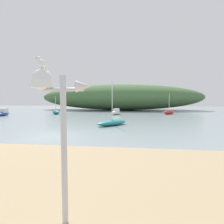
{
  "coord_description": "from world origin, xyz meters",
  "views": [
    {
      "loc": [
        5.9,
        -12.7,
        2.69
      ],
      "look_at": [
        3.36,
        7.36,
        1.28
      ],
      "focal_mm": 28.91,
      "sensor_mm": 36.0,
      "label": 1
    }
  ],
  "objects_px": {
    "seagull_on_radar": "(41,62)",
    "sailboat_near_shore": "(56,112)",
    "motorboat_far_right": "(2,113)",
    "sailboat_outer_mooring": "(112,123)",
    "sailboat_west_reach": "(169,112)",
    "mast_structure": "(52,100)",
    "motorboat_east_reach": "(116,112)"
  },
  "relations": [
    {
      "from": "sailboat_west_reach",
      "to": "sailboat_near_shore",
      "type": "distance_m",
      "value": 20.84
    },
    {
      "from": "motorboat_east_reach",
      "to": "motorboat_far_right",
      "type": "xyz_separation_m",
      "value": [
        -18.57,
        -4.31,
        -0.0
      ]
    },
    {
      "from": "motorboat_east_reach",
      "to": "sailboat_outer_mooring",
      "type": "height_order",
      "value": "sailboat_outer_mooring"
    },
    {
      "from": "sailboat_near_shore",
      "to": "motorboat_east_reach",
      "type": "bearing_deg",
      "value": -0.15
    },
    {
      "from": "mast_structure",
      "to": "sailboat_near_shore",
      "type": "bearing_deg",
      "value": 114.48
    },
    {
      "from": "motorboat_east_reach",
      "to": "sailboat_west_reach",
      "type": "xyz_separation_m",
      "value": [
        9.54,
        2.19,
        -0.05
      ]
    },
    {
      "from": "mast_structure",
      "to": "motorboat_far_right",
      "type": "relative_size",
      "value": 0.81
    },
    {
      "from": "sailboat_west_reach",
      "to": "motorboat_far_right",
      "type": "height_order",
      "value": "sailboat_west_reach"
    },
    {
      "from": "seagull_on_radar",
      "to": "motorboat_east_reach",
      "type": "relative_size",
      "value": 0.11
    },
    {
      "from": "motorboat_far_right",
      "to": "sailboat_outer_mooring",
      "type": "distance_m",
      "value": 21.52
    },
    {
      "from": "motorboat_east_reach",
      "to": "sailboat_west_reach",
      "type": "bearing_deg",
      "value": 12.91
    },
    {
      "from": "motorboat_far_right",
      "to": "seagull_on_radar",
      "type": "bearing_deg",
      "value": -50.09
    },
    {
      "from": "mast_structure",
      "to": "motorboat_far_right",
      "type": "height_order",
      "value": "mast_structure"
    },
    {
      "from": "mast_structure",
      "to": "sailboat_west_reach",
      "type": "distance_m",
      "value": 31.57
    },
    {
      "from": "seagull_on_radar",
      "to": "sailboat_near_shore",
      "type": "relative_size",
      "value": 0.1
    },
    {
      "from": "sailboat_near_shore",
      "to": "mast_structure",
      "type": "bearing_deg",
      "value": -65.52
    },
    {
      "from": "seagull_on_radar",
      "to": "motorboat_far_right",
      "type": "height_order",
      "value": "seagull_on_radar"
    },
    {
      "from": "sailboat_west_reach",
      "to": "motorboat_far_right",
      "type": "bearing_deg",
      "value": -167.0
    },
    {
      "from": "sailboat_outer_mooring",
      "to": "motorboat_east_reach",
      "type": "bearing_deg",
      "value": 94.36
    },
    {
      "from": "mast_structure",
      "to": "sailboat_near_shore",
      "type": "xyz_separation_m",
      "value": [
        -12.9,
        28.34,
        -2.32
      ]
    },
    {
      "from": "mast_structure",
      "to": "motorboat_east_reach",
      "type": "height_order",
      "value": "mast_structure"
    },
    {
      "from": "mast_structure",
      "to": "sailboat_west_reach",
      "type": "bearing_deg",
      "value": 75.6
    },
    {
      "from": "motorboat_east_reach",
      "to": "sailboat_near_shore",
      "type": "distance_m",
      "value": 11.19
    },
    {
      "from": "sailboat_west_reach",
      "to": "sailboat_outer_mooring",
      "type": "xyz_separation_m",
      "value": [
        -8.53,
        -15.41,
        -0.09
      ]
    },
    {
      "from": "motorboat_far_right",
      "to": "sailboat_west_reach",
      "type": "bearing_deg",
      "value": 13.0
    },
    {
      "from": "seagull_on_radar",
      "to": "sailboat_outer_mooring",
      "type": "bearing_deg",
      "value": 91.92
    },
    {
      "from": "motorboat_east_reach",
      "to": "seagull_on_radar",
      "type": "bearing_deg",
      "value": -86.94
    },
    {
      "from": "mast_structure",
      "to": "sailboat_west_reach",
      "type": "xyz_separation_m",
      "value": [
        7.83,
        30.5,
        -2.3
      ]
    },
    {
      "from": "mast_structure",
      "to": "seagull_on_radar",
      "type": "relative_size",
      "value": 9.73
    },
    {
      "from": "motorboat_far_right",
      "to": "mast_structure",
      "type": "bearing_deg",
      "value": -49.8
    },
    {
      "from": "seagull_on_radar",
      "to": "sailboat_outer_mooring",
      "type": "relative_size",
      "value": 0.07
    },
    {
      "from": "sailboat_west_reach",
      "to": "mast_structure",
      "type": "bearing_deg",
      "value": -104.4
    }
  ]
}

